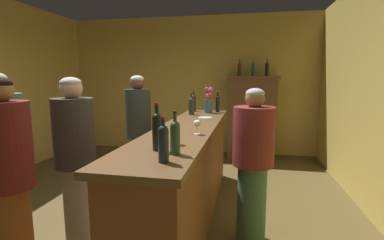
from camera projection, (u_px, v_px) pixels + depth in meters
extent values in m
plane|color=brown|center=(129.00, 226.00, 2.99)|extent=(8.45, 8.45, 0.00)
cube|color=tan|center=(191.00, 85.00, 5.98)|extent=(5.32, 0.12, 2.85)
cube|color=brown|center=(188.00, 176.00, 3.06)|extent=(0.53, 2.99, 1.02)
cube|color=brown|center=(187.00, 129.00, 2.98)|extent=(0.60, 3.11, 0.05)
cube|color=brown|center=(252.00, 117.00, 5.51)|extent=(0.91, 0.41, 1.61)
cube|color=brown|center=(253.00, 78.00, 5.39)|extent=(0.99, 0.47, 0.06)
cylinder|color=#433015|center=(194.00, 104.00, 4.32)|extent=(0.07, 0.07, 0.22)
sphere|color=#433015|center=(194.00, 97.00, 4.30)|extent=(0.07, 0.07, 0.07)
cylinder|color=#433015|center=(194.00, 94.00, 4.29)|extent=(0.02, 0.02, 0.09)
cylinder|color=#AB1B28|center=(194.00, 91.00, 4.29)|extent=(0.03, 0.03, 0.02)
cylinder|color=#203425|center=(192.00, 108.00, 3.91)|extent=(0.08, 0.08, 0.20)
sphere|color=#203425|center=(192.00, 100.00, 3.90)|extent=(0.08, 0.08, 0.08)
cylinder|color=#203425|center=(192.00, 97.00, 3.89)|extent=(0.03, 0.03, 0.08)
cylinder|color=black|center=(192.00, 94.00, 3.88)|extent=(0.03, 0.03, 0.02)
cylinder|color=black|center=(218.00, 105.00, 4.21)|extent=(0.06, 0.06, 0.22)
sphere|color=black|center=(218.00, 98.00, 4.19)|extent=(0.06, 0.06, 0.06)
cylinder|color=black|center=(218.00, 95.00, 4.18)|extent=(0.02, 0.02, 0.09)
cylinder|color=gold|center=(218.00, 91.00, 4.18)|extent=(0.03, 0.03, 0.02)
cylinder|color=#1F2837|center=(163.00, 146.00, 1.69)|extent=(0.07, 0.07, 0.20)
sphere|color=#1F2837|center=(163.00, 131.00, 1.68)|extent=(0.07, 0.07, 0.07)
cylinder|color=#1F2837|center=(163.00, 125.00, 1.67)|extent=(0.02, 0.02, 0.07)
cylinder|color=red|center=(163.00, 117.00, 1.67)|extent=(0.02, 0.02, 0.02)
cylinder|color=black|center=(157.00, 134.00, 1.97)|extent=(0.07, 0.07, 0.23)
sphere|color=black|center=(157.00, 118.00, 1.96)|extent=(0.07, 0.07, 0.07)
cylinder|color=black|center=(157.00, 111.00, 1.95)|extent=(0.03, 0.03, 0.09)
cylinder|color=#B61727|center=(157.00, 103.00, 1.94)|extent=(0.03, 0.03, 0.02)
cylinder|color=#2A4B2C|center=(175.00, 140.00, 1.87)|extent=(0.07, 0.07, 0.19)
sphere|color=#2A4B2C|center=(175.00, 126.00, 1.86)|extent=(0.07, 0.07, 0.07)
cylinder|color=#2A4B2C|center=(175.00, 120.00, 1.85)|extent=(0.02, 0.02, 0.09)
cylinder|color=black|center=(175.00, 112.00, 1.85)|extent=(0.03, 0.03, 0.02)
cylinder|color=white|center=(197.00, 134.00, 2.56)|extent=(0.06, 0.06, 0.00)
cylinder|color=white|center=(197.00, 130.00, 2.55)|extent=(0.01, 0.01, 0.07)
ellipsoid|color=white|center=(197.00, 123.00, 2.54)|extent=(0.07, 0.07, 0.06)
ellipsoid|color=maroon|center=(197.00, 125.00, 2.54)|extent=(0.06, 0.06, 0.02)
cylinder|color=white|center=(175.00, 144.00, 2.16)|extent=(0.06, 0.06, 0.00)
cylinder|color=white|center=(175.00, 140.00, 2.16)|extent=(0.01, 0.01, 0.06)
ellipsoid|color=white|center=(175.00, 132.00, 2.15)|extent=(0.08, 0.08, 0.07)
cylinder|color=#3E5172|center=(208.00, 106.00, 4.13)|extent=(0.12, 0.12, 0.20)
cylinder|color=#38602D|center=(210.00, 100.00, 4.11)|extent=(0.01, 0.01, 0.15)
sphere|color=red|center=(210.00, 94.00, 4.10)|extent=(0.07, 0.07, 0.07)
cylinder|color=#38602D|center=(211.00, 97.00, 4.12)|extent=(0.01, 0.01, 0.22)
sphere|color=#D44683|center=(211.00, 90.00, 4.11)|extent=(0.07, 0.07, 0.07)
cylinder|color=#38602D|center=(208.00, 98.00, 4.14)|extent=(0.01, 0.01, 0.20)
sphere|color=#D36320|center=(208.00, 91.00, 4.12)|extent=(0.07, 0.07, 0.07)
cylinder|color=#38602D|center=(206.00, 97.00, 4.14)|extent=(0.01, 0.01, 0.22)
sphere|color=gold|center=(206.00, 90.00, 4.13)|extent=(0.05, 0.05, 0.05)
cylinder|color=#38602D|center=(207.00, 97.00, 4.10)|extent=(0.01, 0.01, 0.24)
sphere|color=#C64588|center=(207.00, 89.00, 4.09)|extent=(0.05, 0.05, 0.05)
cylinder|color=#38602D|center=(208.00, 100.00, 4.07)|extent=(0.01, 0.01, 0.14)
sphere|color=#C04687|center=(208.00, 96.00, 4.06)|extent=(0.06, 0.06, 0.06)
cylinder|color=#38602D|center=(210.00, 100.00, 4.08)|extent=(0.01, 0.01, 0.15)
sphere|color=red|center=(210.00, 95.00, 4.07)|extent=(0.06, 0.06, 0.06)
cylinder|color=white|center=(205.00, 118.00, 3.58)|extent=(0.18, 0.18, 0.01)
cylinder|color=#4A291D|center=(239.00, 70.00, 5.42)|extent=(0.07, 0.07, 0.22)
sphere|color=#4A291D|center=(240.00, 65.00, 5.40)|extent=(0.07, 0.07, 0.07)
cylinder|color=#4A291D|center=(240.00, 62.00, 5.40)|extent=(0.03, 0.03, 0.09)
cylinder|color=#AF2424|center=(240.00, 59.00, 5.39)|extent=(0.03, 0.03, 0.02)
cylinder|color=#234F34|center=(253.00, 70.00, 5.37)|extent=(0.06, 0.06, 0.22)
sphere|color=#234F34|center=(253.00, 65.00, 5.35)|extent=(0.06, 0.06, 0.06)
cylinder|color=#234F34|center=(253.00, 62.00, 5.35)|extent=(0.02, 0.02, 0.09)
cylinder|color=#AE191A|center=(253.00, 60.00, 5.34)|extent=(0.02, 0.02, 0.02)
cylinder|color=black|center=(267.00, 70.00, 5.32)|extent=(0.07, 0.07, 0.22)
sphere|color=black|center=(267.00, 64.00, 5.30)|extent=(0.07, 0.07, 0.07)
cylinder|color=black|center=(267.00, 62.00, 5.30)|extent=(0.02, 0.02, 0.09)
cylinder|color=#AA1B21|center=(267.00, 59.00, 5.29)|extent=(0.02, 0.02, 0.02)
cylinder|color=#446E51|center=(140.00, 167.00, 3.68)|extent=(0.23, 0.23, 0.82)
cylinder|color=#2A312A|center=(138.00, 113.00, 3.57)|extent=(0.32, 0.32, 0.62)
sphere|color=brown|center=(137.00, 83.00, 3.51)|extent=(0.18, 0.18, 0.18)
ellipsoid|color=#AEB2A9|center=(137.00, 79.00, 3.51)|extent=(0.17, 0.17, 0.10)
cylinder|color=maroon|center=(5.00, 146.00, 1.91)|extent=(0.34, 0.34, 0.61)
sphere|color=olive|center=(0.00, 90.00, 1.86)|extent=(0.17, 0.17, 0.17)
cylinder|color=#A19984|center=(79.00, 207.00, 2.59)|extent=(0.26, 0.26, 0.79)
cylinder|color=#353230|center=(74.00, 133.00, 2.48)|extent=(0.36, 0.36, 0.62)
sphere|color=#DAAD8B|center=(71.00, 88.00, 2.42)|extent=(0.19, 0.19, 0.19)
ellipsoid|color=#B9ACA5|center=(71.00, 83.00, 2.42)|extent=(0.18, 0.18, 0.11)
cylinder|color=maroon|center=(9.00, 207.00, 2.55)|extent=(0.27, 0.27, 0.82)
cylinder|color=#50624F|center=(1.00, 129.00, 2.44)|extent=(0.37, 0.37, 0.63)
cylinder|color=#3F6B4C|center=(251.00, 203.00, 2.68)|extent=(0.28, 0.28, 0.77)
cylinder|color=maroon|center=(254.00, 136.00, 2.58)|extent=(0.38, 0.38, 0.55)
sphere|color=olive|center=(255.00, 98.00, 2.53)|extent=(0.18, 0.18, 0.18)
ellipsoid|color=#B7A7AD|center=(255.00, 94.00, 2.52)|extent=(0.17, 0.17, 0.10)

